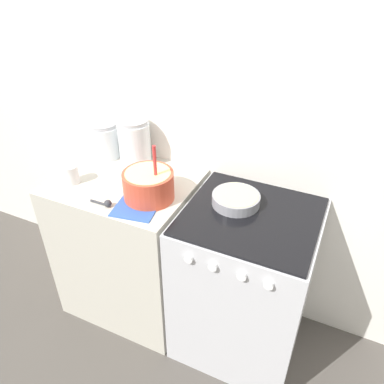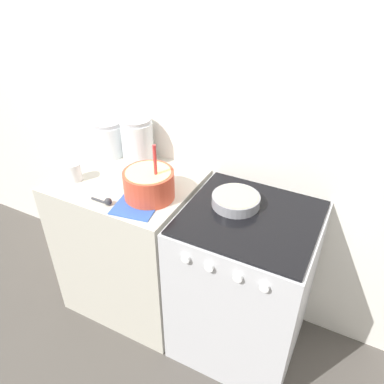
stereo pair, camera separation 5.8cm
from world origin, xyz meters
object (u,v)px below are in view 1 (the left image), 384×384
object	(u,v)px
storage_jar_left	(105,142)
tin_can	(71,174)
stove	(244,283)
storage_jar_middle	(135,145)
mixing_bowl	(149,184)
baking_pan	(236,199)

from	to	relation	value
storage_jar_left	tin_can	bearing A→B (deg)	-87.76
stove	storage_jar_middle	size ratio (longest dim) A/B	3.46
mixing_bowl	storage_jar_left	xyz separation A→B (m)	(-0.45, 0.27, 0.01)
mixing_bowl	baking_pan	distance (m)	0.42
baking_pan	tin_can	bearing A→B (deg)	-168.15
tin_can	mixing_bowl	bearing A→B (deg)	6.23
baking_pan	storage_jar_middle	xyz separation A→B (m)	(-0.64, 0.14, 0.08)
tin_can	storage_jar_middle	bearing A→B (deg)	58.66
storage_jar_middle	stove	bearing A→B (deg)	-14.53
stove	tin_can	distance (m)	1.06
storage_jar_middle	tin_can	distance (m)	0.37
stove	tin_can	world-z (taller)	tin_can
baking_pan	storage_jar_left	distance (m)	0.86
mixing_bowl	storage_jar_left	size ratio (longest dim) A/B	1.43
tin_can	stove	bearing A→B (deg)	7.66
storage_jar_left	tin_can	size ratio (longest dim) A/B	2.10
stove	storage_jar_middle	bearing A→B (deg)	165.47
tin_can	baking_pan	bearing A→B (deg)	11.85
storage_jar_left	stove	bearing A→B (deg)	-11.46
mixing_bowl	baking_pan	size ratio (longest dim) A/B	1.28
stove	baking_pan	distance (m)	0.49
storage_jar_middle	tin_can	bearing A→B (deg)	-121.34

